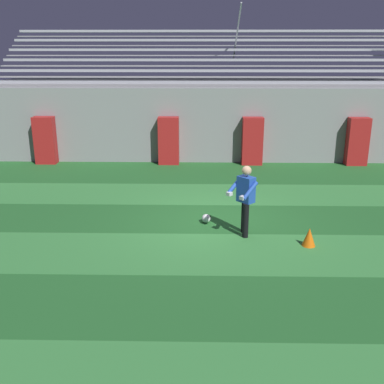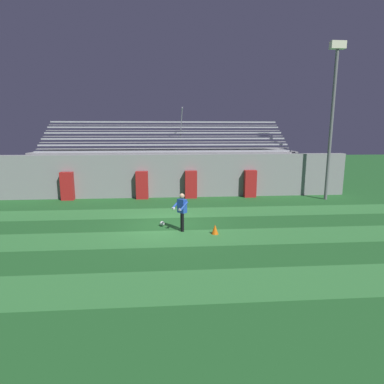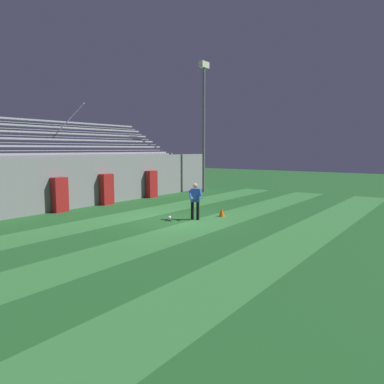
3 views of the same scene
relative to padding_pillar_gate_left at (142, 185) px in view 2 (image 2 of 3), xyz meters
The scene contains 14 objects.
ground_plane 6.22m from the padding_pillar_gate_left, 75.21° to the right, with size 80.00×80.00×0.00m, color #236028.
turf_stripe_near 12.09m from the padding_pillar_gate_left, 82.51° to the right, with size 28.00×2.06×0.01m, color #38843D.
turf_stripe_mid 8.04m from the padding_pillar_gate_left, 78.66° to the right, with size 28.00×2.06×0.01m, color #38843D.
turf_stripe_far 4.13m from the padding_pillar_gate_left, 67.09° to the right, with size 28.00×2.06×0.01m, color #38843D.
back_wall 1.74m from the padding_pillar_gate_left, 19.30° to the left, with size 24.00×0.60×2.80m, color gray.
padding_pillar_gate_left is the anchor object (origin of this frame).
padding_pillar_gate_right 3.14m from the padding_pillar_gate_left, ahead, with size 0.77×0.44×1.78m, color #B21E1E.
padding_pillar_far_left 4.67m from the padding_pillar_gate_left, behind, with size 0.77×0.44×1.78m, color #B21E1E.
padding_pillar_far_right 7.05m from the padding_pillar_gate_left, ahead, with size 0.77×0.44×1.78m, color #B21E1E.
bleacher_stand 3.66m from the padding_pillar_gate_left, 64.15° to the left, with size 18.00×4.75×5.83m.
floodlight_pole 12.75m from the padding_pillar_gate_left, ahead, with size 0.90×0.36×9.47m.
goalkeeper 7.19m from the padding_pillar_gate_left, 71.87° to the right, with size 0.74×0.74×1.67m.
soccer_ball 6.26m from the padding_pillar_gate_left, 77.40° to the right, with size 0.22×0.22×0.22m, color white.
traffic_cone 8.29m from the padding_pillar_gate_left, 64.01° to the right, with size 0.30×0.30×0.42m, color orange.
Camera 2 is at (0.06, -14.46, 4.40)m, focal length 30.00 mm.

